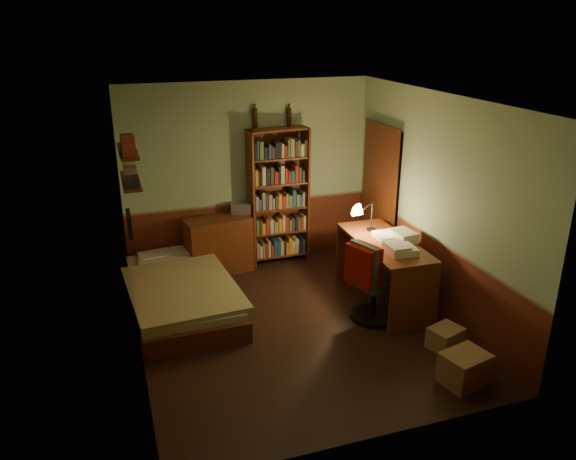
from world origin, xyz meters
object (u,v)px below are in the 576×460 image
object	(u,v)px
bed	(180,283)
desk_lamp	(372,206)
dresser	(218,245)
cardboard_box_a	(465,368)
desk	(383,272)
office_chair	(375,275)
bookshelf	(278,197)
cardboard_box_b	(445,338)
mini_stereo	(241,208)

from	to	relation	value
bed	desk_lamp	bearing A→B (deg)	-7.86
bed	dresser	size ratio (longest dim) A/B	2.46
cardboard_box_a	desk	bearing A→B (deg)	89.42
dresser	office_chair	xyz separation A→B (m)	(1.46, -1.91, 0.18)
bed	dresser	bearing A→B (deg)	51.68
desk_lamp	cardboard_box_a	distance (m)	2.39
cardboard_box_a	bookshelf	bearing A→B (deg)	103.54
bookshelf	office_chair	world-z (taller)	bookshelf
cardboard_box_b	mini_stereo	bearing A→B (deg)	118.37
cardboard_box_b	bookshelf	bearing A→B (deg)	109.59
desk_lamp	bookshelf	bearing A→B (deg)	140.29
bookshelf	desk	bearing A→B (deg)	-69.46
office_chair	dresser	bearing A→B (deg)	107.97
mini_stereo	cardboard_box_b	size ratio (longest dim) A/B	0.82
cardboard_box_a	cardboard_box_b	bearing A→B (deg)	73.28
bed	cardboard_box_a	bearing A→B (deg)	-46.92
mini_stereo	desk	xyz separation A→B (m)	(1.38, -1.69, -0.45)
mini_stereo	office_chair	bearing A→B (deg)	-47.22
bookshelf	desk_lamp	distance (m)	1.52
mini_stereo	desk	size ratio (longest dim) A/B	0.18
mini_stereo	bed	bearing A→B (deg)	-121.21
bookshelf	desk	size ratio (longest dim) A/B	1.27
bed	desk_lamp	world-z (taller)	desk_lamp
mini_stereo	cardboard_box_b	distance (m)	3.34
mini_stereo	cardboard_box_a	size ratio (longest dim) A/B	0.65
cardboard_box_a	desk_lamp	bearing A→B (deg)	89.36
bed	desk_lamp	size ratio (longest dim) A/B	3.34
cardboard_box_b	office_chair	bearing A→B (deg)	118.80
mini_stereo	bookshelf	world-z (taller)	bookshelf
desk	desk_lamp	bearing A→B (deg)	90.08
cardboard_box_a	office_chair	bearing A→B (deg)	100.94
bed	cardboard_box_b	size ratio (longest dim) A/B	6.47
dresser	cardboard_box_b	size ratio (longest dim) A/B	2.63
office_chair	bookshelf	bearing A→B (deg)	85.87
bed	cardboard_box_a	size ratio (longest dim) A/B	5.10
cardboard_box_b	desk_lamp	bearing A→B (deg)	95.65
mini_stereo	desk_lamp	size ratio (longest dim) A/B	0.43
office_chair	cardboard_box_b	xyz separation A→B (m)	(0.46, -0.83, -0.45)
dresser	desk_lamp	distance (m)	2.24
desk	desk_lamp	xyz separation A→B (m)	(0.01, 0.40, 0.74)
dresser	mini_stereo	xyz separation A→B (m)	(0.37, 0.12, 0.47)
bed	office_chair	world-z (taller)	office_chair
office_chair	cardboard_box_b	bearing A→B (deg)	-80.70
dresser	bed	bearing A→B (deg)	-135.35
desk_lamp	dresser	bearing A→B (deg)	162.66
mini_stereo	desk	distance (m)	2.23
desk	desk_lamp	size ratio (longest dim) A/B	2.35
bookshelf	cardboard_box_a	world-z (taller)	bookshelf
office_chair	desk_lamp	bearing A→B (deg)	48.45
bed	cardboard_box_a	xyz separation A→B (m)	(2.40, -2.45, -0.16)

